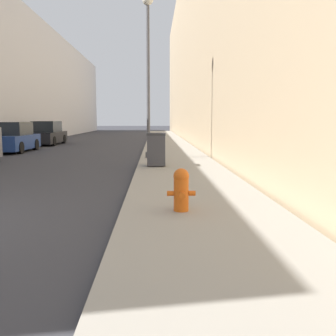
% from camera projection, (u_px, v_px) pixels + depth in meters
% --- Properties ---
extents(sidewalk_right, '(2.99, 60.00, 0.15)m').
position_uv_depth(sidewalk_right, '(169.00, 146.00, 23.70)').
color(sidewalk_right, gray).
rests_on(sidewalk_right, ground).
extents(building_right_stone, '(12.00, 60.00, 14.97)m').
position_uv_depth(building_right_stone, '(257.00, 50.00, 30.94)').
color(building_right_stone, tan).
rests_on(building_right_stone, ground).
extents(fire_hydrant, '(0.50, 0.39, 0.76)m').
position_uv_depth(fire_hydrant, '(181.00, 189.00, 6.61)').
color(fire_hydrant, '#D15614').
rests_on(fire_hydrant, sidewalk_right).
extents(trash_bin, '(0.64, 0.70, 1.15)m').
position_uv_depth(trash_bin, '(156.00, 149.00, 13.05)').
color(trash_bin, '#3D3D42').
rests_on(trash_bin, sidewalk_right).
extents(lamppost, '(0.47, 0.47, 6.66)m').
position_uv_depth(lamppost, '(148.00, 53.00, 15.34)').
color(lamppost, '#4C4C51').
rests_on(lamppost, sidewalk_right).
extents(parked_sedan_near, '(1.80, 4.15, 1.63)m').
position_uv_depth(parked_sedan_near, '(13.00, 138.00, 20.36)').
color(parked_sedan_near, navy).
rests_on(parked_sedan_near, ground).
extents(parked_sedan_far, '(1.80, 4.71, 1.65)m').
position_uv_depth(parked_sedan_far, '(47.00, 134.00, 26.31)').
color(parked_sedan_far, black).
rests_on(parked_sedan_far, ground).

